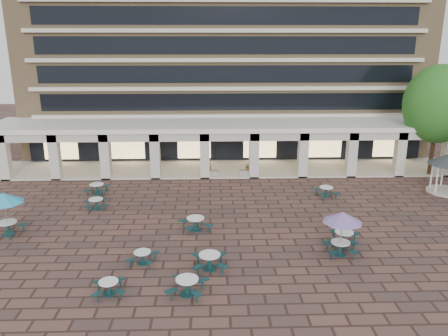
{
  "coord_description": "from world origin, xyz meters",
  "views": [
    {
      "loc": [
        -1.6,
        -23.7,
        11.36
      ],
      "look_at": [
        -0.76,
        3.0,
        3.59
      ],
      "focal_mm": 35.0,
      "sensor_mm": 36.0,
      "label": 1
    }
  ],
  "objects_px": {
    "picnic_table_0": "(109,287)",
    "planter_right": "(248,171)",
    "picnic_table_1": "(142,256)",
    "planter_left": "(210,171)",
    "picnic_table_2": "(210,260)"
  },
  "relations": [
    {
      "from": "picnic_table_0",
      "to": "picnic_table_1",
      "type": "height_order",
      "value": "picnic_table_0"
    },
    {
      "from": "picnic_table_0",
      "to": "planter_right",
      "type": "bearing_deg",
      "value": 55.35
    },
    {
      "from": "picnic_table_2",
      "to": "planter_right",
      "type": "distance_m",
      "value": 16.65
    },
    {
      "from": "picnic_table_0",
      "to": "planter_left",
      "type": "bearing_deg",
      "value": 64.69
    },
    {
      "from": "picnic_table_0",
      "to": "picnic_table_1",
      "type": "distance_m",
      "value": 3.15
    },
    {
      "from": "picnic_table_0",
      "to": "picnic_table_2",
      "type": "distance_m",
      "value": 5.19
    },
    {
      "from": "picnic_table_1",
      "to": "picnic_table_0",
      "type": "bearing_deg",
      "value": -100.01
    },
    {
      "from": "picnic_table_0",
      "to": "planter_left",
      "type": "height_order",
      "value": "planter_left"
    },
    {
      "from": "picnic_table_1",
      "to": "picnic_table_2",
      "type": "bearing_deg",
      "value": -0.27
    },
    {
      "from": "picnic_table_0",
      "to": "planter_right",
      "type": "distance_m",
      "value": 20.21
    },
    {
      "from": "picnic_table_0",
      "to": "picnic_table_1",
      "type": "bearing_deg",
      "value": 57.85
    },
    {
      "from": "picnic_table_1",
      "to": "planter_right",
      "type": "xyz_separation_m",
      "value": [
        6.93,
        15.6,
        0.04
      ]
    },
    {
      "from": "picnic_table_2",
      "to": "planter_left",
      "type": "height_order",
      "value": "planter_left"
    },
    {
      "from": "planter_left",
      "to": "planter_right",
      "type": "height_order",
      "value": "planter_right"
    },
    {
      "from": "planter_left",
      "to": "planter_right",
      "type": "relative_size",
      "value": 1.0
    }
  ]
}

